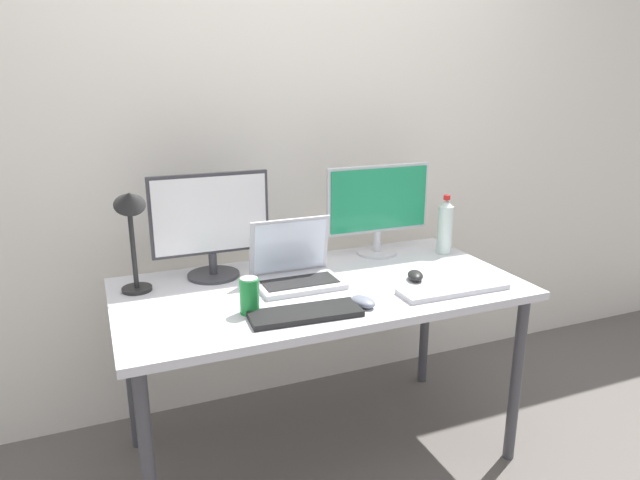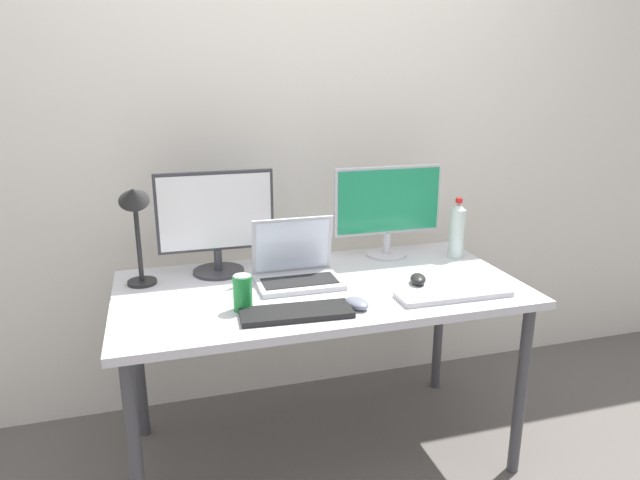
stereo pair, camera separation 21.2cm
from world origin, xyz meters
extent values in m
plane|color=#5B5651|center=(0.00, 0.00, 0.00)|extent=(16.00, 16.00, 0.00)
cube|color=silver|center=(0.00, 0.59, 1.30)|extent=(7.00, 0.08, 2.60)
cylinder|color=#424247|center=(-0.70, -0.33, 0.35)|extent=(0.04, 0.04, 0.71)
cylinder|color=#424247|center=(0.70, -0.33, 0.35)|extent=(0.04, 0.04, 0.71)
cylinder|color=#424247|center=(-0.70, 0.33, 0.35)|extent=(0.04, 0.04, 0.71)
cylinder|color=#424247|center=(0.70, 0.33, 0.35)|extent=(0.04, 0.04, 0.71)
cube|color=silver|center=(0.00, 0.00, 0.72)|extent=(1.52, 0.78, 0.03)
cylinder|color=#38383D|center=(-0.35, 0.25, 0.75)|extent=(0.21, 0.21, 0.01)
cylinder|color=#38383D|center=(-0.35, 0.25, 0.79)|extent=(0.03, 0.03, 0.09)
cube|color=#38383D|center=(-0.35, 0.25, 1.00)|extent=(0.46, 0.02, 0.32)
cube|color=white|center=(-0.35, 0.24, 1.00)|extent=(0.44, 0.01, 0.29)
cylinder|color=silver|center=(0.39, 0.27, 0.75)|extent=(0.18, 0.18, 0.01)
cylinder|color=silver|center=(0.39, 0.27, 0.80)|extent=(0.03, 0.03, 0.09)
cube|color=silver|center=(0.39, 0.27, 0.99)|extent=(0.48, 0.02, 0.29)
cube|color=#1E8C59|center=(0.39, 0.26, 0.99)|extent=(0.46, 0.01, 0.27)
cube|color=#B7B7BC|center=(-0.08, 0.03, 0.75)|extent=(0.32, 0.23, 0.02)
cube|color=black|center=(-0.08, 0.01, 0.76)|extent=(0.28, 0.13, 0.00)
cube|color=#B7B7BC|center=(-0.08, 0.12, 0.87)|extent=(0.32, 0.05, 0.23)
cube|color=silver|center=(-0.08, 0.12, 0.87)|extent=(0.29, 0.04, 0.20)
cube|color=#B2B2B7|center=(0.43, -0.25, 0.75)|extent=(0.42, 0.13, 0.02)
cube|color=black|center=(-0.16, -0.25, 0.75)|extent=(0.38, 0.16, 0.02)
ellipsoid|color=black|center=(0.37, -0.09, 0.76)|extent=(0.09, 0.11, 0.04)
ellipsoid|color=slate|center=(0.06, -0.24, 0.76)|extent=(0.09, 0.12, 0.03)
cylinder|color=silver|center=(0.67, 0.17, 0.85)|extent=(0.07, 0.07, 0.21)
cone|color=silver|center=(0.67, 0.17, 0.97)|extent=(0.06, 0.06, 0.03)
cylinder|color=red|center=(0.67, 0.17, 0.99)|extent=(0.03, 0.03, 0.02)
cylinder|color=#197F33|center=(-0.32, -0.15, 0.80)|extent=(0.07, 0.07, 0.12)
cylinder|color=silver|center=(-0.32, -0.15, 0.86)|extent=(0.06, 0.06, 0.00)
cylinder|color=black|center=(-0.65, 0.21, 0.75)|extent=(0.11, 0.11, 0.01)
cylinder|color=black|center=(-0.65, 0.21, 0.91)|extent=(0.02, 0.02, 0.32)
cone|color=black|center=(-0.65, 0.15, 1.10)|extent=(0.11, 0.12, 0.11)
camera|label=1|loc=(-0.77, -1.89, 1.52)|focal=32.00mm
camera|label=2|loc=(-0.57, -1.96, 1.52)|focal=32.00mm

